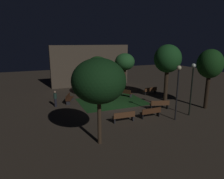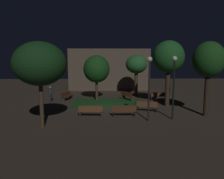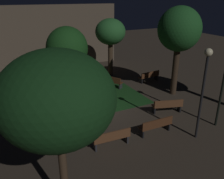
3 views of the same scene
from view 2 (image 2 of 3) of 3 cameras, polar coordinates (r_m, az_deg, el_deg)
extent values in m
plane|color=#3D3328|center=(20.09, -1.25, -4.48)|extent=(60.00, 60.00, 0.00)
cube|color=#194219|center=(21.93, -1.25, -3.42)|extent=(6.90, 5.09, 0.01)
cube|color=brown|center=(16.48, -5.57, -5.62)|extent=(1.82, 0.58, 0.06)
cube|color=brown|center=(16.23, -5.67, -5.00)|extent=(1.80, 0.16, 0.40)
cube|color=#2D2D33|center=(16.66, -8.31, -6.38)|extent=(0.10, 0.39, 0.42)
cube|color=#2D2D33|center=(16.46, -2.78, -6.47)|extent=(0.10, 0.39, 0.42)
cube|color=#512D19|center=(16.50, 3.20, -5.59)|extent=(1.81, 0.50, 0.06)
cube|color=#512D19|center=(16.24, 3.26, -4.97)|extent=(1.80, 0.08, 0.40)
cube|color=black|center=(16.52, 0.41, -6.41)|extent=(0.08, 0.38, 0.42)
cube|color=black|center=(16.63, 5.96, -6.36)|extent=(0.08, 0.38, 0.42)
cube|color=#422314|center=(23.51, -11.70, -1.73)|extent=(1.15, 1.84, 0.06)
cube|color=#422314|center=(23.58, -12.14, -1.14)|extent=(0.76, 1.68, 0.40)
cube|color=#2D2D33|center=(24.21, -10.65, -2.01)|extent=(0.38, 0.22, 0.42)
cube|color=#2D2D33|center=(22.89, -12.78, -2.62)|extent=(0.38, 0.22, 0.42)
cube|color=#512D19|center=(23.61, 12.13, -1.70)|extent=(1.84, 0.64, 0.06)
cube|color=#512D19|center=(23.38, 12.31, -1.23)|extent=(1.80, 0.22, 0.40)
cube|color=black|center=(23.41, 10.26, -2.33)|extent=(0.11, 0.39, 0.42)
cube|color=black|center=(23.92, 13.94, -2.22)|extent=(0.11, 0.39, 0.42)
cube|color=#512D19|center=(23.33, 4.22, -1.66)|extent=(1.34, 1.79, 0.06)
cube|color=#512D19|center=(23.17, 3.81, -1.14)|extent=(0.98, 1.57, 0.40)
cube|color=#2D2D33|center=(24.00, 3.06, -1.96)|extent=(0.37, 0.27, 0.42)
cube|color=#2D2D33|center=(22.75, 5.42, -2.53)|extent=(0.37, 0.27, 0.42)
cube|color=brown|center=(18.28, 9.16, -4.36)|extent=(1.86, 1.01, 0.06)
cube|color=brown|center=(18.03, 9.09, -3.78)|extent=(1.73, 0.61, 0.40)
cube|color=black|center=(18.44, 6.67, -4.96)|extent=(0.19, 0.39, 0.42)
cube|color=black|center=(18.26, 11.65, -5.20)|extent=(0.19, 0.39, 0.42)
cylinder|color=#38281C|center=(20.63, 14.41, 0.92)|extent=(0.43, 0.43, 3.77)
ellipsoid|color=#1E5623|center=(20.50, 14.66, 8.34)|extent=(2.84, 2.84, 2.93)
cylinder|color=#423021|center=(23.03, -4.05, 0.33)|extent=(0.28, 0.28, 2.58)
ellipsoid|color=#194719|center=(22.86, -4.09, 5.42)|extent=(2.75, 2.75, 2.88)
cylinder|color=#423021|center=(26.01, 6.35, 1.70)|extent=(0.41, 0.41, 3.07)
ellipsoid|color=#28662D|center=(25.87, 6.43, 6.62)|extent=(2.53, 2.53, 2.18)
cylinder|color=#423021|center=(14.27, -18.07, -3.47)|extent=(0.25, 0.25, 3.14)
ellipsoid|color=#143816|center=(14.02, -18.50, 6.45)|extent=(3.24, 3.24, 2.71)
cylinder|color=#2D2116|center=(17.91, 23.67, -0.68)|extent=(0.37, 0.37, 3.66)
ellipsoid|color=#194719|center=(17.75, 24.10, 7.25)|extent=(2.35, 2.35, 2.67)
cylinder|color=black|center=(16.01, 15.87, -0.25)|extent=(0.12, 0.12, 4.21)
sphere|color=white|center=(15.87, 16.17, 7.83)|extent=(0.36, 0.36, 0.36)
cylinder|color=black|center=(15.19, 9.70, -0.58)|extent=(0.12, 0.12, 4.16)
sphere|color=#F4E5B2|center=(15.04, 9.89, 7.85)|extent=(0.36, 0.36, 0.36)
cube|color=black|center=(23.06, -15.88, -2.12)|extent=(0.20, 0.28, 0.84)
cylinder|color=#233D33|center=(22.96, -15.94, -0.45)|extent=(0.32, 0.32, 0.52)
sphere|color=tan|center=(22.91, -15.98, 0.54)|extent=(0.22, 0.22, 0.22)
cube|color=brown|center=(30.39, -0.71, 5.20)|extent=(11.40, 0.80, 5.82)
camera|label=1|loc=(8.35, -76.02, 16.08)|focal=32.04mm
camera|label=3|loc=(9.56, -38.11, 20.51)|focal=37.96mm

